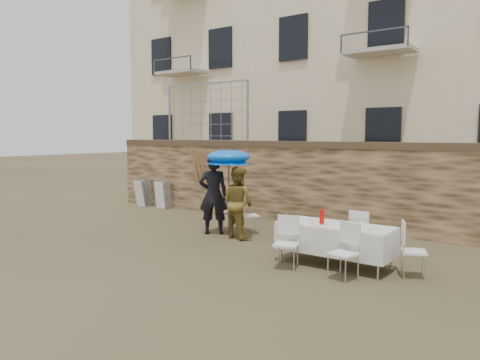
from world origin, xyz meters
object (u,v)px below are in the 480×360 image
Objects in this scene: table_chair_side at (414,250)px; man_suit at (213,195)px; table_chair_front_left at (286,243)px; chair_stack_right at (167,194)px; couple_chair_right at (250,214)px; umbrella at (229,159)px; table_chair_back at (362,234)px; chair_stack_left at (148,192)px; table_chair_front_right at (343,252)px; woman_dress at (238,202)px; soda_bottle at (322,217)px; couple_chair_left at (227,211)px; banquet_table at (335,227)px.

man_suit is at bearing 59.03° from table_chair_side.
table_chair_front_left reaches higher than chair_stack_right.
table_chair_front_left is at bearing 176.77° from couple_chair_right.
table_chair_front_left is at bearing -28.81° from chair_stack_right.
chair_stack_right is at bearing 153.49° from umbrella.
table_chair_back reaches higher than chair_stack_left.
table_chair_front_right is at bearing -172.46° from couple_chair_right.
woman_dress is 5.97m from chair_stack_left.
soda_bottle is 1.11m from table_chair_back.
man_suit is 3.81m from table_chair_back.
table_chair_back is 8.84m from chair_stack_left.
table_chair_front_right and table_chair_side have the same top height.
table_chair_front_right is at bearing 135.02° from couple_chair_left.
soda_bottle is at bearing -143.13° from banquet_table.
woman_dress is at bearing 168.47° from table_chair_front_right.
soda_bottle is 0.27× the size of table_chair_side.
chair_stack_right is (-3.87, 2.23, -0.50)m from man_suit.
man_suit reaches higher than table_chair_back.
banquet_table is (3.58, -0.79, -0.23)m from man_suit.
soda_bottle reaches higher than couple_chair_right.
couple_chair_left is 1.04× the size of chair_stack_left.
banquet_table is 0.30m from soda_bottle.
couple_chair_right is at bearing -20.18° from chair_stack_right.
banquet_table is at bearing -22.05° from chair_stack_right.
table_chair_front_left is 1.00× the size of table_chair_side.
chair_stack_left is at bearing 135.79° from table_chair_front_left.
banquet_table is 8.89m from chair_stack_left.
table_chair_front_left is 1.00× the size of table_chair_back.
table_chair_back is at bearing -16.17° from chair_stack_right.
chair_stack_right is at bearing -15.02° from woman_dress.
umbrella reaches higher than woman_dress.
soda_bottle is at bearing 130.58° from man_suit.
woman_dress is 1.75× the size of table_chair_front_left.
soda_bottle reaches higher than banquet_table.
table_chair_front_left is at bearing -25.93° from chair_stack_left.
chair_stack_left is at bearing 158.76° from soda_bottle.
chair_stack_right is (-8.85, 2.92, -0.02)m from table_chair_side.
chair_stack_right is at bearing 48.66° from table_chair_side.
table_chair_front_left is at bearing -166.74° from table_chair_front_right.
table_chair_front_right is 1.04× the size of chair_stack_left.
couple_chair_right and table_chair_side have the same top height.
chair_stack_left is (-8.55, 2.22, -0.02)m from table_chair_back.
umbrella is at bearing -26.51° from chair_stack_right.
table_chair_front_right and table_chair_back have the same top height.
table_chair_front_left is 8.62m from chair_stack_left.
man_suit is 2.01× the size of couple_chair_right.
table_chair_back is at bearing 154.00° from couple_chair_left.
couple_chair_left reaches higher than banquet_table.
table_chair_side is at bearing 148.15° from couple_chair_left.
chair_stack_left is at bearing -15.31° from table_chair_back.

